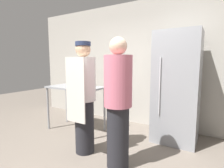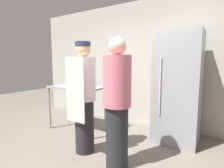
{
  "view_description": "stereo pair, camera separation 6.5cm",
  "coord_description": "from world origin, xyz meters",
  "px_view_note": "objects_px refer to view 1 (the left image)",
  "views": [
    {
      "loc": [
        1.34,
        -1.64,
        1.43
      ],
      "look_at": [
        -0.08,
        0.75,
        1.09
      ],
      "focal_mm": 28.0,
      "sensor_mm": 36.0,
      "label": 1
    },
    {
      "loc": [
        1.39,
        -1.61,
        1.43
      ],
      "look_at": [
        -0.08,
        0.75,
        1.09
      ],
      "focal_mm": 28.0,
      "sensor_mm": 36.0,
      "label": 2
    }
  ],
  "objects_px": {
    "donut_box": "(81,84)",
    "blender_pitcher": "(73,80)",
    "person_customer": "(118,103)",
    "person_baker": "(84,96)",
    "refrigerator": "(176,88)"
  },
  "relations": [
    {
      "from": "refrigerator",
      "to": "person_customer",
      "type": "height_order",
      "value": "refrigerator"
    },
    {
      "from": "donut_box",
      "to": "person_baker",
      "type": "xyz_separation_m",
      "value": [
        0.63,
        -0.67,
        -0.08
      ]
    },
    {
      "from": "refrigerator",
      "to": "person_customer",
      "type": "relative_size",
      "value": 1.12
    },
    {
      "from": "refrigerator",
      "to": "donut_box",
      "type": "distance_m",
      "value": 1.86
    },
    {
      "from": "refrigerator",
      "to": "blender_pitcher",
      "type": "height_order",
      "value": "refrigerator"
    },
    {
      "from": "donut_box",
      "to": "blender_pitcher",
      "type": "relative_size",
      "value": 1.02
    },
    {
      "from": "donut_box",
      "to": "person_baker",
      "type": "height_order",
      "value": "person_baker"
    },
    {
      "from": "refrigerator",
      "to": "person_baker",
      "type": "height_order",
      "value": "refrigerator"
    },
    {
      "from": "blender_pitcher",
      "to": "person_customer",
      "type": "bearing_deg",
      "value": -26.87
    },
    {
      "from": "blender_pitcher",
      "to": "person_baker",
      "type": "xyz_separation_m",
      "value": [
        0.9,
        -0.71,
        -0.15
      ]
    },
    {
      "from": "donut_box",
      "to": "blender_pitcher",
      "type": "bearing_deg",
      "value": 172.99
    },
    {
      "from": "person_baker",
      "to": "person_customer",
      "type": "height_order",
      "value": "person_customer"
    },
    {
      "from": "blender_pitcher",
      "to": "person_baker",
      "type": "bearing_deg",
      "value": -38.24
    },
    {
      "from": "blender_pitcher",
      "to": "person_customer",
      "type": "xyz_separation_m",
      "value": [
        1.55,
        -0.78,
        -0.16
      ]
    },
    {
      "from": "donut_box",
      "to": "blender_pitcher",
      "type": "height_order",
      "value": "donut_box"
    }
  ]
}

